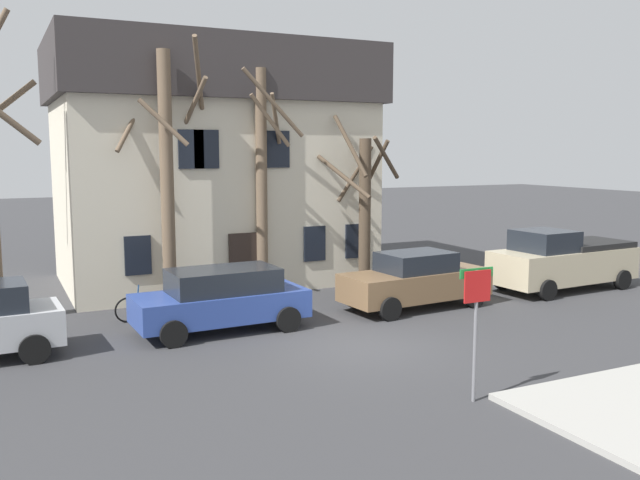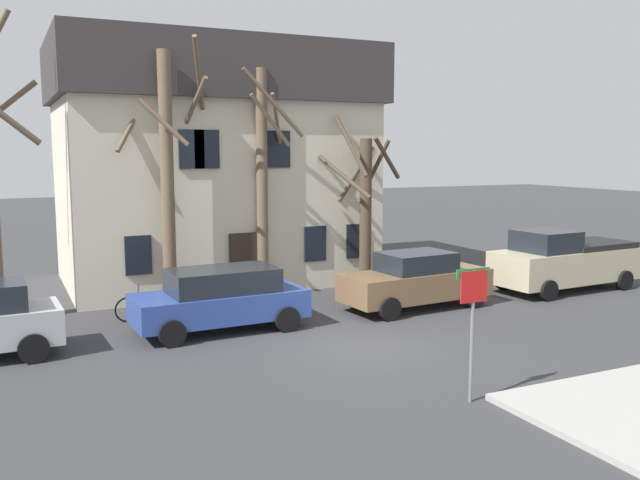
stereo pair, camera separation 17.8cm
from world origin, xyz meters
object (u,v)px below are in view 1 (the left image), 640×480
(tree_bare_mid, at_px, (168,170))
(car_blue_wagon, at_px, (221,298))
(tree_bare_end, at_px, (364,204))
(tree_bare_far, at_px, (262,174))
(pickup_truck_beige, at_px, (563,260))
(building_main, at_px, (212,163))
(car_brown_sedan, at_px, (416,280))
(street_sign_pole, at_px, (476,308))
(bicycle_leaning, at_px, (145,307))

(tree_bare_mid, bearing_deg, car_blue_wagon, -80.19)
(tree_bare_mid, bearing_deg, tree_bare_end, -1.05)
(tree_bare_far, xyz_separation_m, pickup_truck_beige, (9.63, -3.53, -2.99))
(tree_bare_mid, xyz_separation_m, car_blue_wagon, (0.56, -3.24, -3.30))
(tree_bare_mid, xyz_separation_m, tree_bare_end, (6.65, -0.12, -1.22))
(building_main, relative_size, car_blue_wagon, 2.39)
(car_brown_sedan, height_order, pickup_truck_beige, pickup_truck_beige)
(building_main, xyz_separation_m, car_blue_wagon, (-1.98, -7.17, -3.45))
(tree_bare_end, bearing_deg, pickup_truck_beige, -26.89)
(building_main, distance_m, car_brown_sedan, 9.01)
(car_brown_sedan, bearing_deg, street_sign_pole, -115.68)
(bicycle_leaning, bearing_deg, tree_bare_far, 19.97)
(car_brown_sedan, relative_size, pickup_truck_beige, 0.88)
(tree_bare_end, relative_size, bicycle_leaning, 3.41)
(car_blue_wagon, height_order, street_sign_pole, street_sign_pole)
(car_brown_sedan, bearing_deg, building_main, 119.73)
(tree_bare_end, distance_m, street_sign_pole, 10.73)
(tree_bare_far, height_order, car_brown_sedan, tree_bare_far)
(tree_bare_mid, relative_size, tree_bare_far, 1.02)
(tree_bare_far, height_order, street_sign_pole, tree_bare_far)
(tree_bare_end, bearing_deg, building_main, 135.49)
(car_blue_wagon, xyz_separation_m, pickup_truck_beige, (12.18, 0.03, 0.14))
(tree_bare_end, xyz_separation_m, bicycle_leaning, (-7.68, -1.06, -2.58))
(pickup_truck_beige, height_order, street_sign_pole, street_sign_pole)
(tree_bare_far, bearing_deg, car_blue_wagon, -125.58)
(pickup_truck_beige, relative_size, bicycle_leaning, 3.11)
(tree_bare_end, height_order, car_brown_sedan, tree_bare_end)
(building_main, height_order, tree_bare_far, building_main)
(car_brown_sedan, bearing_deg, pickup_truck_beige, 0.86)
(street_sign_pole, bearing_deg, tree_bare_far, 91.11)
(street_sign_pole, relative_size, bicycle_leaning, 1.48)
(tree_bare_far, relative_size, bicycle_leaning, 4.49)
(pickup_truck_beige, height_order, bicycle_leaning, pickup_truck_beige)
(car_brown_sedan, bearing_deg, bicycle_leaning, 164.58)
(tree_bare_mid, distance_m, car_blue_wagon, 4.66)
(pickup_truck_beige, relative_size, street_sign_pole, 2.10)
(tree_bare_end, bearing_deg, tree_bare_mid, 178.95)
(tree_bare_end, bearing_deg, street_sign_pole, -108.19)
(tree_bare_far, relative_size, tree_bare_end, 1.32)
(tree_bare_far, relative_size, pickup_truck_beige, 1.45)
(building_main, distance_m, tree_bare_end, 5.93)
(tree_bare_far, distance_m, car_blue_wagon, 5.39)
(tree_bare_mid, distance_m, bicycle_leaning, 4.11)
(street_sign_pole, bearing_deg, building_main, 93.15)
(street_sign_pole, bearing_deg, bicycle_leaning, 115.57)
(building_main, height_order, tree_bare_mid, building_main)
(tree_bare_end, bearing_deg, bicycle_leaning, -172.14)
(tree_bare_end, height_order, pickup_truck_beige, tree_bare_end)
(tree_bare_mid, distance_m, car_brown_sedan, 8.14)
(tree_bare_far, height_order, car_blue_wagon, tree_bare_far)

